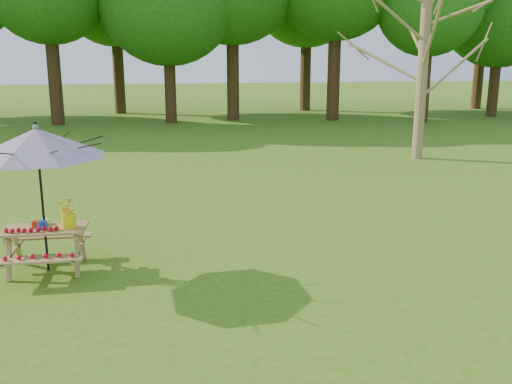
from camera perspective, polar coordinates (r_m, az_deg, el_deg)
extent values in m
cylinder|color=olive|center=(18.45, 16.25, 10.64)|extent=(0.33, 0.33, 4.81)
cube|color=#9E7847|center=(9.10, -20.36, -3.50)|extent=(1.20, 0.62, 0.04)
cube|color=#9E7847|center=(8.67, -20.88, -6.39)|extent=(1.20, 0.22, 0.04)
cube|color=#9E7847|center=(9.70, -19.61, -4.20)|extent=(1.20, 0.22, 0.04)
cylinder|color=black|center=(8.98, -20.61, -0.60)|extent=(0.04, 0.04, 2.25)
cone|color=#209DB8|center=(8.82, -21.05, 4.60)|extent=(2.50, 2.50, 0.42)
sphere|color=#209DB8|center=(8.79, -21.18, 6.10)|extent=(0.08, 0.08, 0.08)
cube|color=red|center=(9.15, -21.01, -3.01)|extent=(0.14, 0.12, 0.10)
cylinder|color=#153CAC|center=(9.01, -20.57, -3.11)|extent=(0.13, 0.13, 0.13)
cube|color=beige|center=(9.28, -20.36, -2.83)|extent=(0.13, 0.13, 0.07)
cylinder|color=yellow|center=(8.97, -18.20, -2.73)|extent=(0.21, 0.21, 0.21)
imported|color=yellow|center=(8.91, -18.30, -1.46)|extent=(0.35, 0.33, 0.32)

